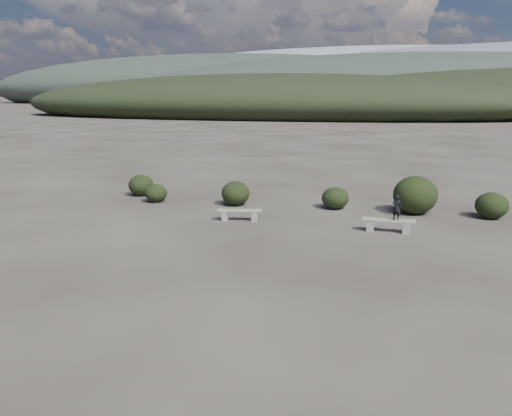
% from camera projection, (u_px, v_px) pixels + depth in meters
% --- Properties ---
extents(ground, '(1200.00, 1200.00, 0.00)m').
position_uv_depth(ground, '(244.00, 282.00, 12.53)').
color(ground, '#2D2823').
rests_on(ground, ground).
extents(bench_left, '(1.69, 0.71, 0.41)m').
position_uv_depth(bench_left, '(240.00, 214.00, 18.56)').
color(bench_left, gray).
rests_on(bench_left, ground).
extents(bench_right, '(1.79, 0.42, 0.45)m').
position_uv_depth(bench_right, '(388.00, 224.00, 17.02)').
color(bench_right, gray).
rests_on(bench_right, ground).
extents(seated_person, '(0.37, 0.31, 0.86)m').
position_uv_depth(seated_person, '(397.00, 208.00, 16.82)').
color(seated_person, black).
rests_on(seated_person, bench_right).
extents(shrub_a, '(0.97, 0.97, 0.79)m').
position_uv_depth(shrub_a, '(156.00, 193.00, 21.76)').
color(shrub_a, black).
rests_on(shrub_a, ground).
extents(shrub_b, '(1.20, 1.20, 1.03)m').
position_uv_depth(shrub_b, '(236.00, 193.00, 21.11)').
color(shrub_b, black).
rests_on(shrub_b, ground).
extents(shrub_c, '(1.11, 1.11, 0.89)m').
position_uv_depth(shrub_c, '(335.00, 198.00, 20.47)').
color(shrub_c, black).
rests_on(shrub_c, ground).
extents(shrub_d, '(1.71, 1.71, 1.49)m').
position_uv_depth(shrub_d, '(415.00, 195.00, 19.57)').
color(shrub_d, black).
rests_on(shrub_d, ground).
extents(shrub_e, '(1.20, 1.20, 1.00)m').
position_uv_depth(shrub_e, '(492.00, 205.00, 18.85)').
color(shrub_e, black).
rests_on(shrub_e, ground).
extents(shrub_f, '(1.14, 1.14, 0.97)m').
position_uv_depth(shrub_f, '(141.00, 185.00, 23.13)').
color(shrub_f, black).
rests_on(shrub_f, ground).
extents(mountain_ridges, '(500.00, 400.00, 56.00)m').
position_uv_depth(mountain_ridges, '(389.00, 84.00, 329.23)').
color(mountain_ridges, black).
rests_on(mountain_ridges, ground).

